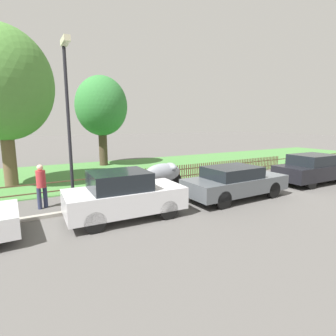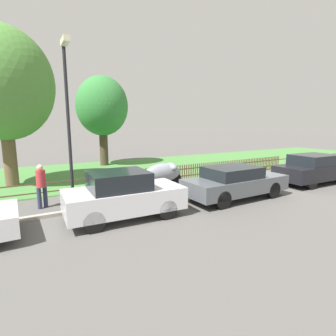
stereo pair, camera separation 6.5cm
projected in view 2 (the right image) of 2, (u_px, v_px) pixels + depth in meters
name	position (u px, v px, depth m)	size (l,w,h in m)	color
ground_plane	(246.00, 186.00, 12.86)	(120.00, 120.00, 0.00)	#565451
kerb_stone	(245.00, 185.00, 12.93)	(42.52, 0.20, 0.12)	#9E998E
grass_strip	(172.00, 166.00, 19.07)	(42.52, 9.21, 0.01)	#477F3D
park_fence	(212.00, 169.00, 15.05)	(42.52, 0.05, 0.85)	brown
parked_car_black_saloon	(123.00, 195.00, 8.46)	(3.81, 1.86, 1.55)	silver
parked_car_navy_estate	(235.00, 182.00, 10.66)	(4.47, 1.81, 1.34)	#51565B
parked_car_red_compact	(315.00, 169.00, 13.40)	(4.56, 1.84, 1.49)	black
covered_motorcycle	(164.00, 172.00, 12.65)	(2.03, 0.91, 1.15)	black
tree_nearest_kerb	(2.00, 84.00, 12.13)	(4.56, 4.56, 7.48)	brown
tree_behind_motorcycle	(102.00, 107.00, 18.58)	(3.63, 3.63, 6.34)	#473828
pedestrian_near_fence	(41.00, 184.00, 9.42)	(0.43, 0.43, 1.61)	#2D3351
street_lamp	(68.00, 107.00, 8.79)	(0.20, 0.79, 5.70)	black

